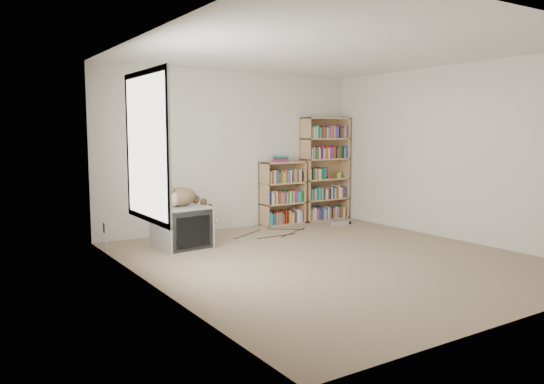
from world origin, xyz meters
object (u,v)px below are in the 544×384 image
crt_tv (182,228)px  bookcase_tall (324,172)px  cat (186,199)px  bookcase_short (282,195)px  dvd_player (337,222)px

crt_tv → bookcase_tall: bookcase_tall is taller
cat → bookcase_short: (2.09, 0.81, -0.17)m
crt_tv → bookcase_short: bookcase_short is taller
cat → bookcase_short: bearing=3.2°
crt_tv → bookcase_short: size_ratio=0.67×
crt_tv → cat: bearing=13.0°
crt_tv → dvd_player: bearing=-0.4°
crt_tv → bookcase_tall: 3.23m
crt_tv → bookcase_short: bearing=14.9°
bookcase_short → dvd_player: bearing=-35.5°
cat → dvd_player: (2.85, 0.27, -0.62)m
bookcase_short → bookcase_tall: bearing=0.0°
bookcase_tall → dvd_player: size_ratio=5.62×
crt_tv → dvd_player: (2.93, 0.30, -0.24)m
cat → bookcase_short: 2.25m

